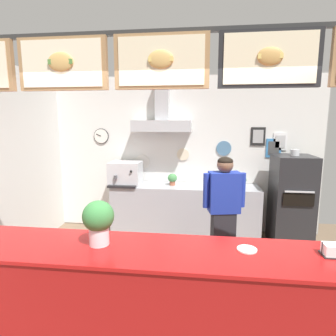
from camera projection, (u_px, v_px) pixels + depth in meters
The scene contains 13 objects.
ground_plane at pixel (165, 324), 2.94m from camera, with size 6.52×6.52×0.00m, color brown.
back_wall_assembly at pixel (182, 150), 5.17m from camera, with size 5.02×3.05×2.90m.
service_counter at pixel (158, 308), 2.39m from camera, with size 4.01×0.67×1.05m.
back_prep_counter at pixel (185, 211), 5.12m from camera, with size 2.61×0.61×0.94m.
pizza_oven at pixel (291, 201), 4.69m from camera, with size 0.62×0.70×1.63m.
shop_worker at pixel (223, 214), 3.67m from camera, with size 0.54×0.29×1.64m.
espresso_machine at pixel (126, 174), 5.12m from camera, with size 0.55×0.54×0.41m.
potted_basil at pixel (172, 179), 5.07m from camera, with size 0.17×0.17×0.21m.
potted_sage at pixel (219, 180), 4.96m from camera, with size 0.15×0.15×0.22m.
potted_oregano at pixel (241, 181), 4.87m from camera, with size 0.17×0.17×0.22m.
condiment_plate at pixel (247, 249), 2.29m from camera, with size 0.16×0.16×0.01m.
basil_vase at pixel (98, 221), 2.37m from camera, with size 0.26×0.26×0.38m.
napkin_holder at pixel (331, 250), 2.19m from camera, with size 0.14×0.13×0.11m.
Camera 1 is at (0.35, -2.61, 2.09)m, focal length 30.19 mm.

